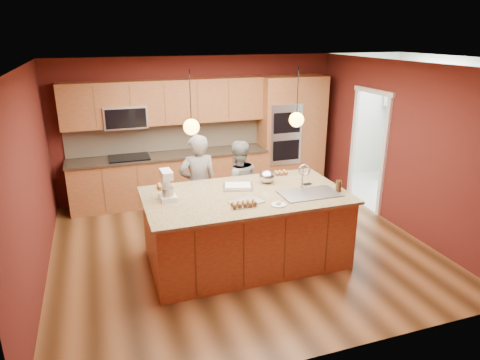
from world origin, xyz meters
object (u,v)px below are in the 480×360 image
object	(u,v)px
island	(247,227)
stand_mixer	(167,187)
person_left	(198,186)
mixing_bowl	(267,177)
person_right	(238,186)

from	to	relation	value
island	stand_mixer	xyz separation A→B (m)	(-1.06, 0.16, 0.67)
person_left	mixing_bowl	size ratio (longest dim) A/B	7.07
stand_mixer	mixing_bowl	distance (m)	1.51
island	person_left	xyz separation A→B (m)	(-0.44, 1.03, 0.31)
person_right	island	bearing A→B (deg)	79.17
person_right	stand_mixer	bearing A→B (deg)	35.08
person_right	mixing_bowl	xyz separation A→B (m)	(0.22, -0.69, 0.36)
island	stand_mixer	bearing A→B (deg)	171.36
person_right	mixing_bowl	bearing A→B (deg)	108.86
person_right	stand_mixer	world-z (taller)	person_right
island	person_right	world-z (taller)	person_right
person_left	stand_mixer	size ratio (longest dim) A/B	4.19
stand_mixer	mixing_bowl	size ratio (longest dim) A/B	1.69
person_left	mixing_bowl	distance (m)	1.15
person_left	stand_mixer	xyz separation A→B (m)	(-0.62, -0.87, 0.36)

